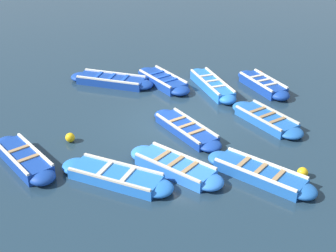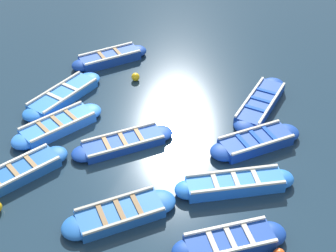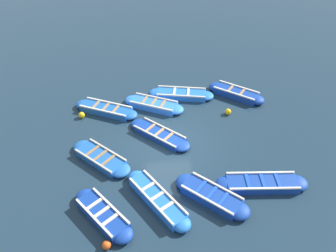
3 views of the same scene
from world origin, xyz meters
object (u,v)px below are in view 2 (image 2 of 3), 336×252
boat_mid_row (260,104)px  boat_stern_in (235,184)px  boat_broadside (123,143)px  boat_drifting (256,142)px  boat_end_of_row (110,58)px  boat_centre (58,125)px  boat_outer_left (63,95)px  boat_bow_out (14,175)px  boat_inner_gap (120,214)px  buoy_white_drifting (135,77)px  boat_near_quay (230,243)px

boat_mid_row → boat_stern_in: bearing=-175.6°
boat_broadside → boat_drifting: bearing=-66.8°
boat_mid_row → boat_end_of_row: boat_end_of_row is taller
boat_end_of_row → boat_centre: 4.81m
boat_end_of_row → boat_centre: size_ratio=0.91×
boat_drifting → boat_mid_row: bearing=10.4°
boat_outer_left → boat_bow_out: (-4.23, -1.02, 0.01)m
boat_bow_out → boat_stern_in: size_ratio=1.04×
boat_inner_gap → boat_centre: bearing=54.9°
boat_broadside → boat_centre: boat_centre is taller
boat_centre → boat_inner_gap: bearing=-125.1°
boat_centre → buoy_white_drifting: (3.90, -1.06, -0.01)m
boat_mid_row → boat_inner_gap: boat_mid_row is taller
buoy_white_drifting → boat_outer_left: bearing=139.4°
boat_end_of_row → boat_bow_out: bearing=-174.4°
boat_mid_row → boat_centre: bearing=123.4°
boat_centre → boat_stern_in: bearing=-93.1°
boat_stern_in → boat_centre: bearing=86.9°
boat_outer_left → boat_end_of_row: bearing=-5.3°
boat_end_of_row → boat_drifting: 7.68m
boat_mid_row → buoy_white_drifting: bearing=91.6°
boat_broadside → boat_stern_in: (-0.43, -3.95, 0.05)m
boat_centre → boat_drifting: bearing=-74.5°
boat_inner_gap → boat_stern_in: size_ratio=0.87×
boat_end_of_row → boat_broadside: bearing=-146.8°
boat_drifting → buoy_white_drifting: size_ratio=9.13×
boat_near_quay → boat_drifting: bearing=5.7°
boat_broadside → buoy_white_drifting: size_ratio=9.35×
boat_broadside → boat_inner_gap: bearing=-154.3°
boat_drifting → boat_near_quay: bearing=-174.3°
boat_mid_row → buoy_white_drifting: 5.04m
boat_drifting → boat_outer_left: bearing=91.3°
boat_near_quay → boat_outer_left: boat_near_quay is taller
boat_mid_row → buoy_white_drifting: boat_mid_row is taller
boat_end_of_row → buoy_white_drifting: size_ratio=9.46×
boat_broadside → boat_inner_gap: (-2.78, -1.34, 0.01)m
boat_near_quay → boat_bow_out: (-0.11, 6.80, -0.02)m
buoy_white_drifting → boat_drifting: bearing=-110.9°
boat_outer_left → boat_mid_row: 7.37m
boat_broadside → boat_end_of_row: boat_end_of_row is taller
boat_bow_out → boat_inner_gap: 3.68m
boat_broadside → boat_near_quay: bearing=-119.9°
boat_broadside → boat_stern_in: size_ratio=0.89×
boat_bow_out → boat_mid_row: 8.90m
boat_mid_row → boat_end_of_row: bearing=83.6°
boat_broadside → boat_centre: (-0.08, 2.49, 0.03)m
boat_drifting → buoy_white_drifting: boat_drifting is taller
boat_near_quay → boat_centre: bearing=70.4°
boat_stern_in → buoy_white_drifting: size_ratio=10.50×
boat_end_of_row → boat_stern_in: 8.69m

